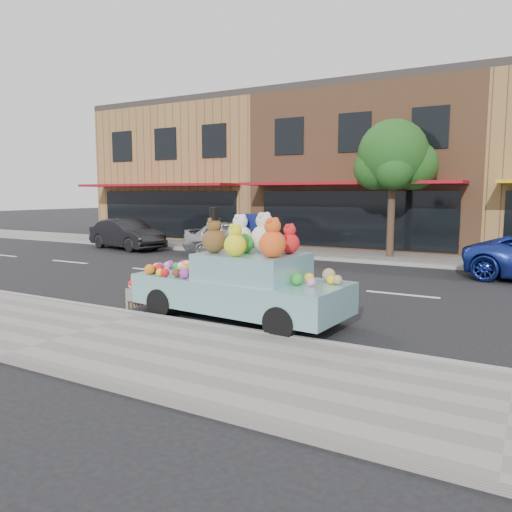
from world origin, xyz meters
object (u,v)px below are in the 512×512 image
Objects in this scene: car_dark at (127,234)px; car_silver at (238,238)px; art_car at (241,280)px; street_tree at (394,161)px.

car_silver is at bearing -75.28° from car_dark.
art_car reaches higher than car_silver.
art_car is (5.26, -8.44, 0.06)m from car_silver.
street_tree is at bearing -65.20° from car_dark.
art_car reaches higher than car_dark.
art_car is (-0.24, -10.63, -2.90)m from street_tree.
car_silver is at bearing -158.29° from street_tree.
art_car is at bearing -91.29° from street_tree.
car_dark is 0.89× the size of art_car.
car_silver is 0.94× the size of art_car.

